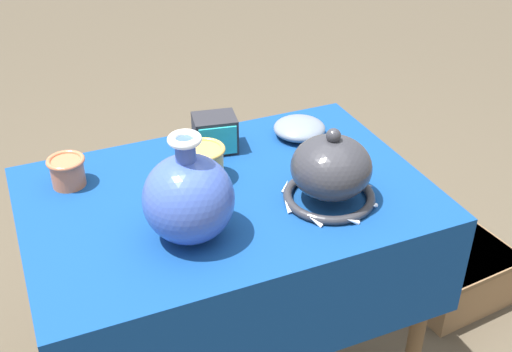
# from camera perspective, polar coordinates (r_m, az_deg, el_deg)

# --- Properties ---
(display_table) EXTENTS (1.01, 0.68, 0.70)m
(display_table) POSITION_cam_1_polar(r_m,az_deg,el_deg) (1.65, -2.32, -4.22)
(display_table) COLOR brown
(display_table) RESTS_ON ground_plane
(vase_tall_bulbous) EXTENTS (0.20, 0.20, 0.26)m
(vase_tall_bulbous) POSITION_cam_1_polar(r_m,az_deg,el_deg) (1.41, -6.02, -1.93)
(vase_tall_bulbous) COLOR #3851A8
(vase_tall_bulbous) RESTS_ON display_table
(vase_dome_bell) EXTENTS (0.24, 0.24, 0.20)m
(vase_dome_bell) POSITION_cam_1_polar(r_m,az_deg,el_deg) (1.55, 6.67, 0.35)
(vase_dome_bell) COLOR #2D2D33
(vase_dome_bell) RESTS_ON display_table
(mosaic_tile_box) EXTENTS (0.13, 0.12, 0.10)m
(mosaic_tile_box) POSITION_cam_1_polar(r_m,az_deg,el_deg) (1.77, -3.66, 3.81)
(mosaic_tile_box) COLOR #232328
(mosaic_tile_box) RESTS_ON display_table
(cup_wide_ochre) EXTENTS (0.11, 0.11, 0.09)m
(cup_wide_ochre) POSITION_cam_1_polar(r_m,az_deg,el_deg) (1.64, -4.68, 1.22)
(cup_wide_ochre) COLOR gold
(cup_wide_ochre) RESTS_ON display_table
(cup_wide_terracotta) EXTENTS (0.10, 0.10, 0.08)m
(cup_wide_terracotta) POSITION_cam_1_polar(r_m,az_deg,el_deg) (1.69, -16.43, 0.47)
(cup_wide_terracotta) COLOR #BC6642
(cup_wide_terracotta) RESTS_ON display_table
(bowl_shallow_slate) EXTENTS (0.15, 0.15, 0.05)m
(bowl_shallow_slate) POSITION_cam_1_polar(r_m,az_deg,el_deg) (1.85, 3.89, 4.26)
(bowl_shallow_slate) COLOR slate
(bowl_shallow_slate) RESTS_ON display_table
(wooden_crate) EXTENTS (0.39, 0.34, 0.20)m
(wooden_crate) POSITION_cam_1_polar(r_m,az_deg,el_deg) (2.39, 17.19, -8.13)
(wooden_crate) COLOR olive
(wooden_crate) RESTS_ON ground_plane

